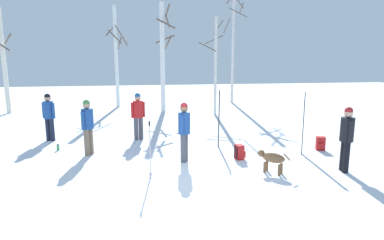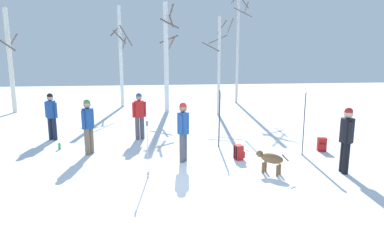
{
  "view_description": "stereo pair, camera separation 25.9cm",
  "coord_description": "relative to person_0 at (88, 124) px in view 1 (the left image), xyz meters",
  "views": [
    {
      "loc": [
        -0.98,
        -7.17,
        2.91
      ],
      "look_at": [
        0.7,
        2.78,
        1.0
      ],
      "focal_mm": 30.1,
      "sensor_mm": 36.0,
      "label": 1
    },
    {
      "loc": [
        -0.73,
        -7.21,
        2.91
      ],
      "look_at": [
        0.7,
        2.78,
        1.0
      ],
      "focal_mm": 30.1,
      "sensor_mm": 36.0,
      "label": 2
    }
  ],
  "objects": [
    {
      "name": "birch_tree_0",
      "position": [
        -5.47,
        8.84,
        1.88
      ],
      "size": [
        1.36,
        1.27,
        5.59
      ],
      "color": "silver",
      "rests_on": "ground_plane"
    },
    {
      "name": "ski_pair_planted_1",
      "position": [
        4.2,
        0.31,
        -0.03
      ],
      "size": [
        0.11,
        0.22,
        1.91
      ],
      "color": "black",
      "rests_on": "ground_plane"
    },
    {
      "name": "ski_poles_0",
      "position": [
        1.79,
        -2.24,
        -0.22
      ],
      "size": [
        0.07,
        0.22,
        1.42
      ],
      "color": "#B2B2BC",
      "rests_on": "ground_plane"
    },
    {
      "name": "person_3",
      "position": [
        6.83,
        -2.69,
        0.0
      ],
      "size": [
        0.34,
        0.51,
        1.72
      ],
      "color": "black",
      "rests_on": "ground_plane"
    },
    {
      "name": "birch_tree_4",
      "position": [
        7.88,
        11.09,
        3.14
      ],
      "size": [
        1.28,
        1.51,
        7.73
      ],
      "color": "silver",
      "rests_on": "ground_plane"
    },
    {
      "name": "ski_pair_lying_0",
      "position": [
        3.12,
        2.3,
        -0.97
      ],
      "size": [
        1.19,
        1.54,
        0.05
      ],
      "color": "white",
      "rests_on": "ground_plane"
    },
    {
      "name": "backpack_1",
      "position": [
        4.45,
        -1.22,
        -0.77
      ],
      "size": [
        0.31,
        0.29,
        0.44
      ],
      "color": "red",
      "rests_on": "ground_plane"
    },
    {
      "name": "backpack_0",
      "position": [
        7.35,
        -0.72,
        -0.77
      ],
      "size": [
        0.3,
        0.33,
        0.44
      ],
      "color": "red",
      "rests_on": "ground_plane"
    },
    {
      "name": "birch_tree_3",
      "position": [
        5.6,
        6.59,
        1.71
      ],
      "size": [
        1.47,
        1.43,
        5.07
      ],
      "color": "silver",
      "rests_on": "ground_plane"
    },
    {
      "name": "person_2",
      "position": [
        1.53,
        1.7,
        0.0
      ],
      "size": [
        0.5,
        0.34,
        1.72
      ],
      "color": "#4C4C56",
      "rests_on": "ground_plane"
    },
    {
      "name": "person_4",
      "position": [
        -1.63,
        2.05,
        0.0
      ],
      "size": [
        0.48,
        0.34,
        1.72
      ],
      "color": "#1E2338",
      "rests_on": "ground_plane"
    },
    {
      "name": "ground_plane",
      "position": [
        2.52,
        -2.83,
        -0.98
      ],
      "size": [
        60.0,
        60.0,
        0.0
      ],
      "primitive_type": "plane",
      "color": "white"
    },
    {
      "name": "person_0",
      "position": [
        0.0,
        0.0,
        0.0
      ],
      "size": [
        0.34,
        0.46,
        1.72
      ],
      "color": "#72604C",
      "rests_on": "ground_plane"
    },
    {
      "name": "water_bottle_0",
      "position": [
        -1.07,
        0.67,
        -0.88
      ],
      "size": [
        0.08,
        0.08,
        0.21
      ],
      "color": "green",
      "rests_on": "ground_plane"
    },
    {
      "name": "birch_tree_2",
      "position": [
        2.96,
        7.93,
        2.12
      ],
      "size": [
        1.07,
        1.46,
        5.91
      ],
      "color": "white",
      "rests_on": "ground_plane"
    },
    {
      "name": "dog",
      "position": [
        4.91,
        -2.47,
        -0.59
      ],
      "size": [
        0.67,
        0.66,
        0.57
      ],
      "color": "brown",
      "rests_on": "ground_plane"
    },
    {
      "name": "birch_tree_1",
      "position": [
        0.33,
        10.33,
        2.15
      ],
      "size": [
        1.33,
        1.33,
        6.06
      ],
      "color": "white",
      "rests_on": "ground_plane"
    },
    {
      "name": "ski_pair_planted_0",
      "position": [
        6.51,
        -1.07,
        -0.02
      ],
      "size": [
        0.12,
        0.17,
        1.94
      ],
      "color": "black",
      "rests_on": "ground_plane"
    },
    {
      "name": "person_1",
      "position": [
        2.81,
        -1.13,
        0.0
      ],
      "size": [
        0.34,
        0.48,
        1.72
      ],
      "color": "#4C4C56",
      "rests_on": "ground_plane"
    }
  ]
}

